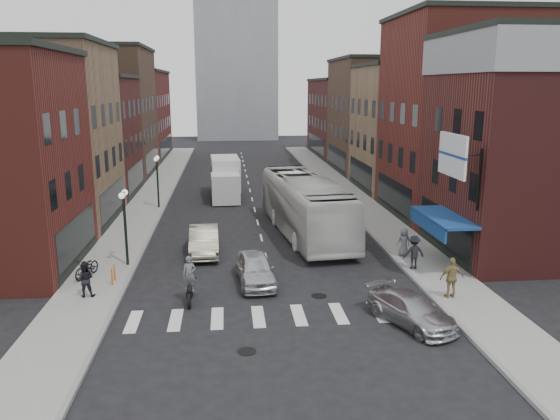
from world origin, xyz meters
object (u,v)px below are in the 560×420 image
Objects in this scene: ped_right_b at (452,278)px; box_truck at (225,179)px; sedan_left_near at (255,269)px; curb_car at (411,310)px; bike_rack at (113,275)px; ped_left_solo at (85,279)px; ped_right_a at (414,252)px; motorcycle_rider at (190,281)px; streetlamp_far at (157,172)px; transit_bus at (305,206)px; ped_right_c at (404,242)px; parked_bicycle at (87,267)px; streetlamp_near at (124,214)px; billboard_sign at (454,157)px; sedan_left_far at (204,241)px.

box_truck is at bearing -70.78° from ped_right_b.
curb_car is at bearing -45.68° from sedan_left_near.
ped_left_solo reaches higher than bike_rack.
motorcycle_rider is at bearing 7.90° from ped_right_a.
transit_bus is at bearing -39.25° from streetlamp_far.
transit_bus is 3.21× the size of curb_car.
bike_rack is (-0.20, -16.70, -2.36)m from streetlamp_far.
ped_right_b is 6.22m from ped_right_c.
bike_rack is at bearing -13.73° from parked_bicycle.
ped_right_c is (16.09, 4.49, -0.03)m from ped_left_solo.
ped_left_solo is at bearing -144.97° from transit_bus.
streetlamp_far reaches higher than curb_car.
streetlamp_near reaches higher than sedan_left_near.
ped_left_solo is at bearing 140.17° from curb_car.
bike_rack is at bearing 3.46° from ped_right_c.
ped_right_c is (16.65, 1.89, 0.28)m from parked_bicycle.
billboard_sign is at bearing 30.85° from curb_car.
bike_rack is 0.10× the size of box_truck.
sedan_left_near is (6.60, -3.06, -2.18)m from streetlamp_near.
ped_right_c reaches higher than parked_bicycle.
streetlamp_far is 12.81m from sedan_left_far.
motorcycle_rider is 0.46× the size of sedan_left_far.
ped_right_c is at bearing 25.69° from parked_bicycle.
billboard_sign reaches higher than box_truck.
streetlamp_far is at bearing -49.82° from ped_right_c.
billboard_sign reaches higher than ped_right_b.
ped_right_a is at bearing 17.98° from parked_bicycle.
sedan_left_near is 8.99m from ped_right_c.
streetlamp_far is 6.66m from box_truck.
transit_bus reaches higher than ped_right_b.
ped_right_c is at bearing 105.11° from billboard_sign.
sedan_left_near is 0.92× the size of sedan_left_far.
ped_left_solo is at bearing -174.67° from sedan_left_near.
bike_rack is 0.45× the size of ped_right_a.
ped_right_c is (4.75, -5.50, -0.95)m from transit_bus.
motorcycle_rider is 11.61m from ped_right_a.
parked_bicycle is (-17.63, 1.73, -5.48)m from billboard_sign.
ped_right_b is at bearing 87.93° from ped_right_a.
billboard_sign is 0.27× the size of transit_bus.
ped_right_b reaches higher than sedan_left_near.
curb_car is at bearing -52.05° from sedan_left_far.
curb_car is at bearing -23.70° from bike_rack.
box_truck is 0.57× the size of transit_bus.
billboard_sign reaches higher than ped_left_solo.
motorcycle_rider is 1.11× the size of parked_bicycle.
curb_car is (12.57, -22.30, -2.30)m from streetlamp_far.
parked_bicycle is 1.03× the size of ped_right_b.
ped_right_c is at bearing 0.49° from streetlamp_near.
motorcycle_rider is at bearing -79.37° from streetlamp_far.
sedan_left_near is at bearing -24.84° from streetlamp_near.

